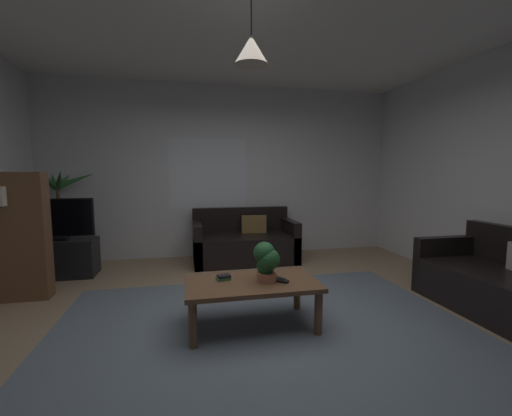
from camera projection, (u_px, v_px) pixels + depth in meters
The scene contains 17 objects.
floor at pixel (263, 326), 3.00m from camera, with size 5.76×5.42×0.02m, color #9E8466.
rug at pixel (268, 335), 2.81m from camera, with size 3.74×2.98×0.01m, color slate.
wall_back at pixel (225, 171), 5.52m from camera, with size 5.88×0.06×2.83m, color silver.
window_pane at pixel (208, 174), 5.43m from camera, with size 1.26×0.01×1.16m, color white.
couch_under_window at pixel (244, 244), 5.19m from camera, with size 1.58×0.84×0.82m.
couch_right_side at pixel (502, 285), 3.26m from camera, with size 0.84×1.45×0.82m.
coffee_table at pixel (252, 288), 2.95m from camera, with size 1.18×0.67×0.42m.
book_on_table_0 at pixel (223, 279), 2.98m from camera, with size 0.12×0.08×0.02m, color #387247.
book_on_table_1 at pixel (224, 276), 2.97m from camera, with size 0.11×0.08×0.02m, color black.
remote_on_table_0 at pixel (278, 278), 2.98m from camera, with size 0.05×0.16×0.02m, color black.
remote_on_table_1 at pixel (280, 281), 2.92m from camera, with size 0.05×0.16×0.02m, color black.
potted_plant_on_table at pixel (266, 261), 2.92m from camera, with size 0.23×0.22×0.36m.
tv_stand at pixel (60, 258), 4.39m from camera, with size 0.90×0.44×0.50m, color black.
tv at pixel (57, 219), 4.31m from camera, with size 0.90×0.16×0.56m.
potted_palm_corner at pixel (61, 224), 4.78m from camera, with size 0.87×0.67×1.48m.
bookshelf_corner at pixel (11, 235), 3.54m from camera, with size 0.70×0.31×1.40m.
pendant_lamp at pixel (251, 50), 2.73m from camera, with size 0.29×0.29×0.54m.
Camera 1 is at (-0.67, -2.79, 1.39)m, focal length 23.02 mm.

